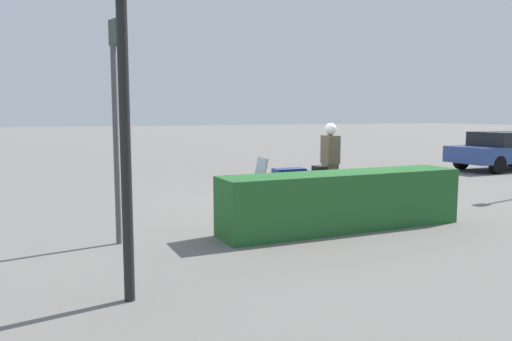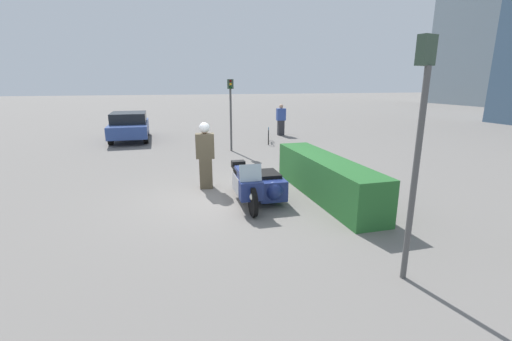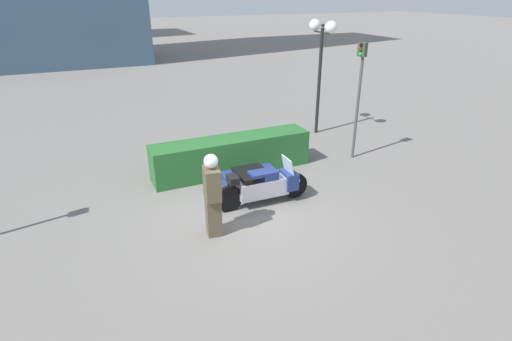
{
  "view_description": "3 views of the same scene",
  "coord_description": "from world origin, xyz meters",
  "px_view_note": "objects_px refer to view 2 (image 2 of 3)",
  "views": [
    {
      "loc": [
        5.88,
        10.22,
        2.12
      ],
      "look_at": [
        1.63,
        0.68,
        0.94
      ],
      "focal_mm": 35.0,
      "sensor_mm": 36.0,
      "label": 1
    },
    {
      "loc": [
        8.69,
        -1.53,
        2.98
      ],
      "look_at": [
        0.85,
        0.62,
        0.88
      ],
      "focal_mm": 24.0,
      "sensor_mm": 36.0,
      "label": 2
    },
    {
      "loc": [
        -3.19,
        -7.65,
        4.95
      ],
      "look_at": [
        0.38,
        0.13,
        1.09
      ],
      "focal_mm": 28.0,
      "sensor_mm": 36.0,
      "label": 3
    }
  ],
  "objects_px": {
    "traffic_light_near": "(419,128)",
    "bicycle_parked": "(268,136)",
    "parked_car_background": "(129,125)",
    "pedestrian_bystander": "(281,120)",
    "officer_rider": "(205,154)",
    "traffic_light_far": "(231,104)",
    "police_motorcycle": "(258,185)",
    "hedge_bush_curbside": "(325,177)"
  },
  "relations": [
    {
      "from": "parked_car_background",
      "to": "pedestrian_bystander",
      "type": "xyz_separation_m",
      "value": [
        0.54,
        8.28,
        0.12
      ]
    },
    {
      "from": "officer_rider",
      "to": "traffic_light_far",
      "type": "height_order",
      "value": "traffic_light_far"
    },
    {
      "from": "police_motorcycle",
      "to": "traffic_light_near",
      "type": "height_order",
      "value": "traffic_light_near"
    },
    {
      "from": "police_motorcycle",
      "to": "traffic_light_far",
      "type": "xyz_separation_m",
      "value": [
        -6.81,
        0.67,
        1.6
      ]
    },
    {
      "from": "parked_car_background",
      "to": "bicycle_parked",
      "type": "xyz_separation_m",
      "value": [
        2.71,
        6.86,
        -0.42
      ]
    },
    {
      "from": "hedge_bush_curbside",
      "to": "traffic_light_far",
      "type": "relative_size",
      "value": 1.52
    },
    {
      "from": "traffic_light_near",
      "to": "pedestrian_bystander",
      "type": "distance_m",
      "value": 15.01
    },
    {
      "from": "bicycle_parked",
      "to": "officer_rider",
      "type": "bearing_deg",
      "value": -12.69
    },
    {
      "from": "police_motorcycle",
      "to": "parked_car_background",
      "type": "xyz_separation_m",
      "value": [
        -11.23,
        -3.92,
        0.3
      ]
    },
    {
      "from": "traffic_light_far",
      "to": "pedestrian_bystander",
      "type": "distance_m",
      "value": 5.47
    },
    {
      "from": "police_motorcycle",
      "to": "traffic_light_near",
      "type": "distance_m",
      "value": 4.54
    },
    {
      "from": "police_motorcycle",
      "to": "pedestrian_bystander",
      "type": "distance_m",
      "value": 11.55
    },
    {
      "from": "police_motorcycle",
      "to": "bicycle_parked",
      "type": "bearing_deg",
      "value": 162.26
    },
    {
      "from": "traffic_light_far",
      "to": "parked_car_background",
      "type": "bearing_deg",
      "value": -127.53
    },
    {
      "from": "officer_rider",
      "to": "hedge_bush_curbside",
      "type": "height_order",
      "value": "officer_rider"
    },
    {
      "from": "police_motorcycle",
      "to": "officer_rider",
      "type": "distance_m",
      "value": 2.02
    },
    {
      "from": "police_motorcycle",
      "to": "hedge_bush_curbside",
      "type": "bearing_deg",
      "value": 91.27
    },
    {
      "from": "traffic_light_near",
      "to": "bicycle_parked",
      "type": "bearing_deg",
      "value": -22.62
    },
    {
      "from": "traffic_light_far",
      "to": "bicycle_parked",
      "type": "relative_size",
      "value": 1.81
    },
    {
      "from": "hedge_bush_curbside",
      "to": "bicycle_parked",
      "type": "xyz_separation_m",
      "value": [
        -8.52,
        1.08,
        -0.18
      ]
    },
    {
      "from": "police_motorcycle",
      "to": "officer_rider",
      "type": "height_order",
      "value": "officer_rider"
    },
    {
      "from": "police_motorcycle",
      "to": "pedestrian_bystander",
      "type": "xyz_separation_m",
      "value": [
        -10.68,
        4.36,
        0.42
      ]
    },
    {
      "from": "police_motorcycle",
      "to": "traffic_light_far",
      "type": "relative_size",
      "value": 0.8
    },
    {
      "from": "hedge_bush_curbside",
      "to": "police_motorcycle",
      "type": "bearing_deg",
      "value": -90.02
    },
    {
      "from": "traffic_light_near",
      "to": "pedestrian_bystander",
      "type": "relative_size",
      "value": 2.04
    },
    {
      "from": "traffic_light_near",
      "to": "traffic_light_far",
      "type": "height_order",
      "value": "traffic_light_near"
    },
    {
      "from": "officer_rider",
      "to": "police_motorcycle",
      "type": "bearing_deg",
      "value": -136.78
    },
    {
      "from": "traffic_light_near",
      "to": "bicycle_parked",
      "type": "distance_m",
      "value": 12.72
    },
    {
      "from": "hedge_bush_curbside",
      "to": "parked_car_background",
      "type": "relative_size",
      "value": 1.05
    },
    {
      "from": "parked_car_background",
      "to": "pedestrian_bystander",
      "type": "height_order",
      "value": "pedestrian_bystander"
    },
    {
      "from": "parked_car_background",
      "to": "hedge_bush_curbside",
      "type": "bearing_deg",
      "value": -153.5
    },
    {
      "from": "traffic_light_far",
      "to": "hedge_bush_curbside",
      "type": "bearing_deg",
      "value": 16.15
    },
    {
      "from": "police_motorcycle",
      "to": "officer_rider",
      "type": "relative_size",
      "value": 1.31
    },
    {
      "from": "hedge_bush_curbside",
      "to": "pedestrian_bystander",
      "type": "height_order",
      "value": "pedestrian_bystander"
    },
    {
      "from": "officer_rider",
      "to": "traffic_light_far",
      "type": "bearing_deg",
      "value": -10.53
    },
    {
      "from": "traffic_light_far",
      "to": "parked_car_background",
      "type": "distance_m",
      "value": 6.5
    },
    {
      "from": "police_motorcycle",
      "to": "traffic_light_near",
      "type": "relative_size",
      "value": 0.69
    },
    {
      "from": "traffic_light_far",
      "to": "parked_car_background",
      "type": "relative_size",
      "value": 0.69
    },
    {
      "from": "traffic_light_near",
      "to": "bicycle_parked",
      "type": "xyz_separation_m",
      "value": [
        -12.45,
        1.69,
        -2.0
      ]
    },
    {
      "from": "officer_rider",
      "to": "bicycle_parked",
      "type": "relative_size",
      "value": 1.1
    },
    {
      "from": "traffic_light_far",
      "to": "bicycle_parked",
      "type": "bearing_deg",
      "value": 133.32
    },
    {
      "from": "traffic_light_far",
      "to": "police_motorcycle",
      "type": "bearing_deg",
      "value": 0.68
    }
  ]
}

